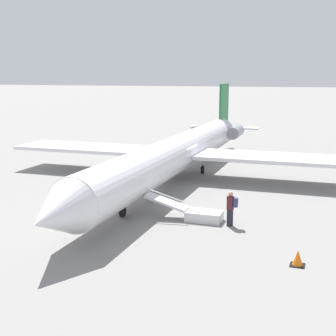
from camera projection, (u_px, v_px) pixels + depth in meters
name	position (u px, v px, depth m)	size (l,w,h in m)	color
ground_plane	(177.00, 180.00, 32.96)	(600.00, 600.00, 0.00)	gray
airplane_main	(181.00, 151.00, 33.48)	(34.47, 26.51, 6.49)	silver
boarding_stairs	(196.00, 213.00, 23.75)	(1.16, 4.05, 1.64)	silver
passenger	(231.00, 206.00, 22.71)	(0.36, 0.54, 1.74)	#23232D
traffic_cone_near_stairs	(298.00, 259.00, 18.05)	(0.56, 0.56, 0.62)	black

